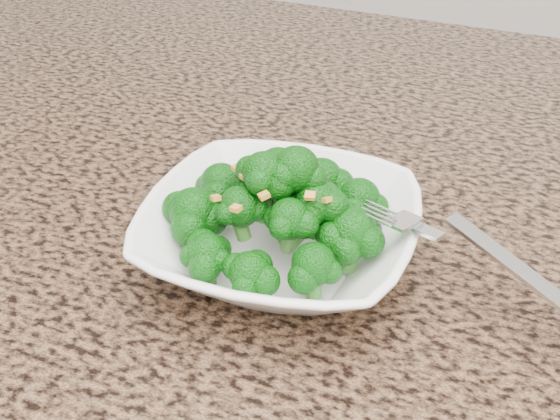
% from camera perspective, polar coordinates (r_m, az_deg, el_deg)
% --- Properties ---
extents(granite_counter, '(1.64, 1.04, 0.03)m').
position_cam_1_polar(granite_counter, '(0.64, 11.40, -1.81)').
color(granite_counter, brown).
rests_on(granite_counter, cabinet).
extents(bowl, '(0.24, 0.24, 0.05)m').
position_cam_1_polar(bowl, '(0.55, 0.00, -2.04)').
color(bowl, white).
rests_on(bowl, granite_counter).
extents(broccoli_pile, '(0.19, 0.19, 0.07)m').
position_cam_1_polar(broccoli_pile, '(0.52, 0.00, 3.39)').
color(broccoli_pile, '#0A5309').
rests_on(broccoli_pile, bowl).
extents(garlic_topping, '(0.11, 0.11, 0.01)m').
position_cam_1_polar(garlic_topping, '(0.50, 0.00, 7.07)').
color(garlic_topping, gold).
rests_on(garlic_topping, broccoli_pile).
extents(fork, '(0.19, 0.11, 0.01)m').
position_cam_1_polar(fork, '(0.51, 12.39, -1.85)').
color(fork, silver).
rests_on(fork, bowl).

